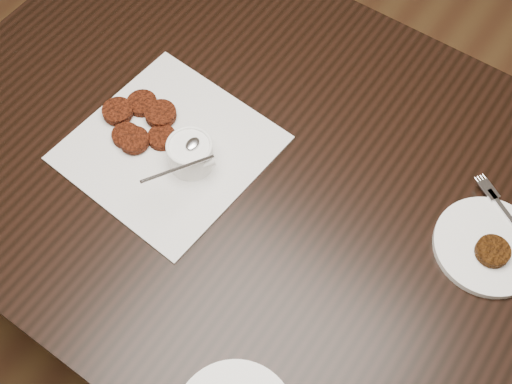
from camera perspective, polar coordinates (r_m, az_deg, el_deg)
floor at (r=1.82m, az=-1.86°, el=-13.51°), size 4.00×4.00×0.00m
table at (r=1.49m, az=2.50°, el=-6.84°), size 1.45×0.93×0.75m
napkin at (r=1.21m, az=-7.66°, el=3.89°), size 0.35×0.35×0.00m
sauce_ramekin at (r=1.13m, az=-5.95°, el=4.21°), size 0.13×0.13×0.12m
patty_cluster at (r=1.23m, az=-10.49°, el=5.51°), size 0.26×0.26×0.02m
plate_with_patty at (r=1.16m, az=19.94°, el=-4.38°), size 0.25×0.25×0.03m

